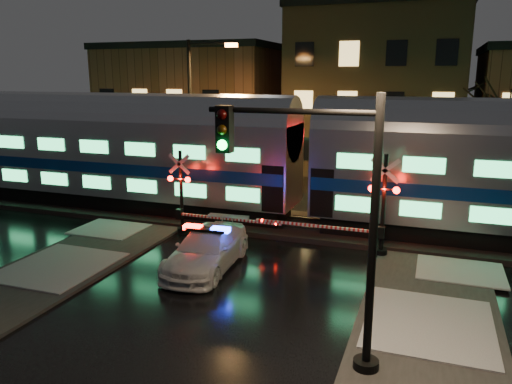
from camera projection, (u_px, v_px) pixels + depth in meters
ground at (251, 263)px, 19.11m from camera, size 120.00×120.00×0.00m
ballast at (287, 224)px, 23.67m from camera, size 90.00×4.20×0.24m
building_left at (197, 106)px, 42.51m from camera, size 14.00×10.00×9.00m
building_mid at (378, 93)px, 37.78m from camera, size 12.00×11.00×11.50m
train at (306, 157)px, 22.65m from camera, size 51.00×3.12×5.92m
police_car at (207, 249)px, 18.48m from camera, size 2.31×5.15×1.63m
crossing_signal_right at (373, 215)px, 19.45m from camera, size 5.81×0.66×4.12m
crossing_signal_left at (188, 201)px, 22.12m from camera, size 5.37×0.64×3.80m
traffic_light at (327, 229)px, 11.59m from camera, size 4.31×0.74×6.67m
streetlight at (195, 109)px, 28.38m from camera, size 2.99×0.31×8.95m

